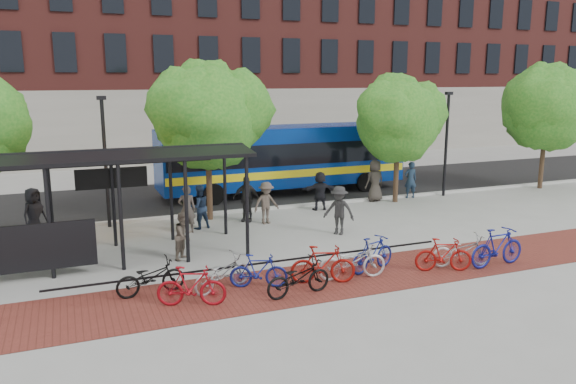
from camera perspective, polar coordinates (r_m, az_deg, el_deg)
name	(u,v)px	position (r m, az deg, el deg)	size (l,w,h in m)	color
ground	(308,232)	(21.59, 2.01, -4.05)	(160.00, 160.00, 0.00)	#9E9E99
asphalt_street	(245,192)	(28.88, -4.39, -0.05)	(160.00, 8.00, 0.01)	black
curb	(272,208)	(25.17, -1.66, -1.64)	(160.00, 0.25, 0.12)	#B7B7B2
brick_strip	(314,282)	(16.47, 2.64, -9.11)	(24.00, 3.00, 0.01)	maroon
bike_rack_rail	(261,278)	(16.80, -2.73, -8.69)	(12.00, 0.05, 0.95)	black
building_brick	(293,26)	(48.81, 0.49, 16.52)	(55.00, 14.00, 20.00)	maroon
bus_shelter	(76,169)	(18.75, -20.70, 2.19)	(10.60, 3.07, 3.60)	black
tree_b	(209,111)	(23.07, -8.02, 8.11)	(5.15, 4.20, 6.47)	#382619
tree_c	(399,116)	(26.70, 11.26, 7.59)	(4.66, 3.80, 5.92)	#382619
tree_d	(548,103)	(32.47, 24.91, 8.16)	(5.39, 4.40, 6.55)	#382619
lamp_post_left	(105,158)	(22.86, -18.08, 3.30)	(0.35, 0.20, 5.12)	black
lamp_post_right	(446,141)	(28.70, 15.79, 5.02)	(0.35, 0.20, 5.12)	black
bus	(283,155)	(28.42, -0.48, 3.77)	(12.60, 3.11, 3.39)	navy
bike_0	(151,277)	(15.84, -13.78, -8.40)	(0.66, 1.88, 0.99)	black
bike_1	(191,286)	(14.86, -9.79, -9.41)	(0.51, 1.80, 1.08)	maroon
bike_2	(222,273)	(15.80, -6.68, -8.17)	(0.67, 1.91, 1.00)	gray
bike_3	(259,271)	(15.89, -3.00, -8.02)	(0.46, 1.64, 0.98)	navy
bike_4	(298,278)	(15.33, 1.06, -8.71)	(0.67, 1.92, 1.01)	black
bike_5	(323,265)	(16.20, 3.58, -7.37)	(0.53, 1.88, 1.13)	maroon
bike_6	(352,261)	(16.64, 6.53, -6.98)	(0.72, 2.06, 1.08)	#BDBDC0
bike_7	(373,254)	(17.36, 8.59, -6.22)	(0.51, 1.82, 1.09)	navy
bike_9	(444,255)	(17.79, 15.52, -6.16)	(0.49, 1.74, 1.05)	maroon
bike_10	(462,251)	(18.40, 17.27, -5.70)	(0.68, 1.96, 1.03)	#B5B5B7
bike_11	(497,247)	(18.74, 20.50, -5.28)	(0.58, 2.07, 1.24)	navy
pedestrian_0	(34,214)	(22.18, -24.40, -2.08)	(0.95, 0.62, 1.95)	black
pedestrian_1	(187,209)	(21.61, -10.23, -1.72)	(0.66, 0.44, 1.82)	#473F39
pedestrian_2	(199,207)	(22.09, -9.02, -1.51)	(0.84, 0.66, 1.73)	#1E2D46
pedestrian_3	(266,203)	(22.57, -2.23, -1.12)	(1.10, 0.63, 1.71)	#4E433A
pedestrian_4	(246,199)	(22.97, -4.26, -0.69)	(1.10, 0.46, 1.88)	#282828
pedestrian_5	(320,191)	(24.95, 3.27, 0.12)	(1.60, 0.51, 1.73)	black
pedestrian_6	(375,181)	(26.97, 8.83, 1.15)	(0.97, 0.63, 1.98)	#39332D
pedestrian_7	(410,180)	(28.05, 12.33, 1.22)	(0.65, 0.43, 1.79)	#1D2F45
pedestrian_8	(184,236)	(18.53, -10.52, -4.39)	(0.76, 0.59, 1.56)	brown
pedestrian_9	(339,210)	(21.10, 5.20, -1.87)	(1.19, 0.69, 1.85)	#262626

